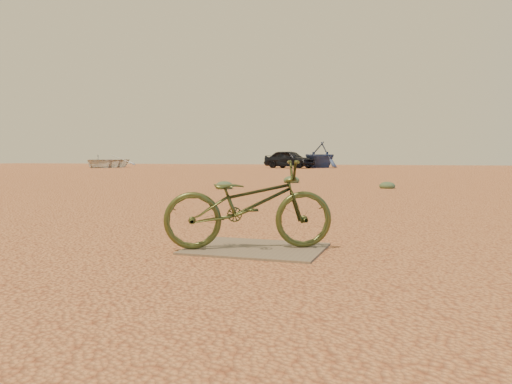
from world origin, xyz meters
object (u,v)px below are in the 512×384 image
(plywood_board, at_px, (256,249))
(car, at_px, (289,159))
(boat_far_left, at_px, (320,155))
(boat_near_left, at_px, (105,161))
(bicycle, at_px, (248,204))

(plywood_board, relative_size, car, 0.30)
(car, xyz_separation_m, boat_far_left, (2.36, 2.09, 0.41))
(plywood_board, xyz_separation_m, boat_far_left, (-7.22, 40.52, 1.19))
(plywood_board, bearing_deg, boat_near_left, 127.11)
(plywood_board, distance_m, car, 39.61)
(bicycle, xyz_separation_m, boat_far_left, (-7.16, 40.57, 0.72))
(boat_near_left, bearing_deg, boat_far_left, 12.28)
(plywood_board, xyz_separation_m, car, (-9.59, 38.43, 0.79))
(car, distance_m, boat_near_left, 17.28)
(boat_near_left, height_order, boat_far_left, boat_far_left)
(bicycle, height_order, boat_near_left, boat_near_left)
(bicycle, bearing_deg, car, -10.06)
(bicycle, relative_size, boat_near_left, 0.30)
(boat_far_left, bearing_deg, plywood_board, -56.79)
(bicycle, bearing_deg, boat_near_left, 13.05)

